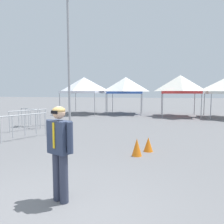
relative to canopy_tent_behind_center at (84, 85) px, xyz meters
The scene contains 11 objects.
ground_plane 16.48m from the canopy_tent_behind_center, 70.97° to the right, with size 140.00×140.00×0.00m, color slate.
canopy_tent_behind_center is the anchor object (origin of this frame).
canopy_tent_behind_left 3.87m from the canopy_tent_behind_center, 12.08° to the left, with size 3.29×3.29×3.38m.
canopy_tent_left_of_center 8.50m from the canopy_tent_behind_center, ahead, with size 3.05×3.05×3.40m.
person_foreground 15.88m from the canopy_tent_behind_center, 70.62° to the right, with size 0.61×0.38×1.78m.
light_pole_opposite_side 6.66m from the canopy_tent_behind_center, 77.22° to the right, with size 0.36×0.36×7.99m.
crowd_barrier_near_person 7.99m from the canopy_tent_behind_center, 92.44° to the right, with size 1.92×0.95×1.08m.
crowd_barrier_mid_lot 10.76m from the canopy_tent_behind_center, 82.99° to the right, with size 1.00×1.89×1.08m.
crowd_barrier_by_lift 8.79m from the canopy_tent_behind_center, 89.18° to the right, with size 1.06×1.86×1.08m.
traffic_cone_lot_center 13.58m from the canopy_tent_behind_center, 61.90° to the right, with size 0.32×0.32×0.56m, color orange.
traffic_cone_near_barrier 13.24m from the canopy_tent_behind_center, 59.41° to the right, with size 0.32×0.32×0.49m, color orange.
Camera 1 is at (1.73, -2.93, 2.04)m, focal length 33.42 mm.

